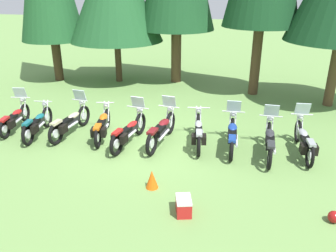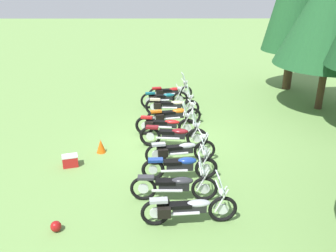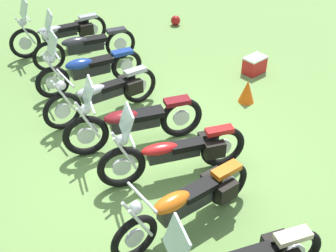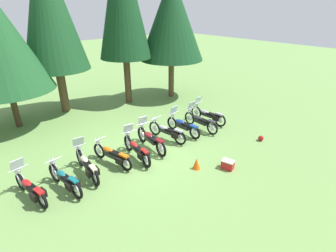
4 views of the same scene
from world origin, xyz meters
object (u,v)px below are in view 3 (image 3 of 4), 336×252
Objects in this scene: dropped_helmet at (176,20)px; motorcycle_7 at (89,69)px; motorcycle_8 at (84,46)px; motorcycle_3 at (187,202)px; motorcycle_4 at (176,152)px; picnic_cooler at (255,65)px; motorcycle_5 at (133,122)px; motorcycle_6 at (105,93)px; traffic_cone at (247,91)px; motorcycle_9 at (61,32)px.

motorcycle_7 is at bearing 127.42° from dropped_helmet.
motorcycle_7 is 0.96× the size of motorcycle_8.
motorcycle_3 is 0.95× the size of motorcycle_4.
motorcycle_3 is at bearing 135.03° from picnic_cooler.
motorcycle_8 is (3.29, -0.04, -0.01)m from motorcycle_5.
motorcycle_3 is at bearing 155.93° from dropped_helmet.
motorcycle_5 is at bearing 89.91° from motorcycle_8.
motorcycle_4 reaches higher than motorcycle_6.
motorcycle_9 is at bearing 35.62° from traffic_cone.
dropped_helmet is at bearing 7.67° from picnic_cooler.
motorcycle_4 reaches higher than dropped_helmet.
motorcycle_7 is at bearing -74.21° from motorcycle_4.
motorcycle_8 is 8.99× the size of dropped_helmet.
motorcycle_6 is 0.97× the size of motorcycle_9.
motorcycle_6 is (1.15, 0.14, -0.03)m from motorcycle_5.
motorcycle_5 is (1.00, 0.32, 0.03)m from motorcycle_4.
dropped_helmet is (6.59, -2.94, -0.32)m from motorcycle_3.
motorcycle_9 is 4.27× the size of picnic_cooler.
motorcycle_9 is (6.32, 0.26, 0.02)m from motorcycle_3.
motorcycle_5 reaches higher than motorcycle_7.
motorcycle_4 is 1.05m from motorcycle_5.
motorcycle_9 is 3.23m from dropped_helmet.
motorcycle_9 is (1.01, 0.29, -0.01)m from motorcycle_8.
traffic_cone is 4.20m from dropped_helmet.
motorcycle_5 is at bearing -64.91° from motorcycle_4.
motorcycle_7 is 3.93m from dropped_helmet.
picnic_cooler is (3.38, -3.37, -0.26)m from motorcycle_3.
motorcycle_9 is (2.11, 0.09, -0.00)m from motorcycle_7.
motorcycle_6 is (2.15, 0.46, -0.01)m from motorcycle_4.
motorcycle_5 reaches higher than motorcycle_8.
picnic_cooler is at bearing 150.66° from motorcycle_8.
motorcycle_4 is 3.22m from motorcycle_7.
motorcycle_5 is at bearing 87.41° from motorcycle_6.
dropped_helmet is (2.38, -3.11, -0.34)m from motorcycle_7.
motorcycle_4 is 0.99× the size of motorcycle_9.
picnic_cooler is (1.36, -3.39, -0.30)m from motorcycle_5.
motorcycle_6 is (3.17, 0.15, 0.01)m from motorcycle_3.
motorcycle_6 is at bearing -99.40° from motorcycle_3.
motorcycle_4 is 5.32m from motorcycle_9.
motorcycle_6 is at bearing 85.80° from motorcycle_8.
motorcycle_9 reaches higher than dropped_helmet.
motorcycle_7 reaches higher than picnic_cooler.
motorcycle_9 reaches higher than motorcycle_3.
traffic_cone is at bearing 154.75° from motorcycle_6.
motorcycle_4 reaches higher than picnic_cooler.
picnic_cooler is at bearing 173.92° from motorcycle_6.
dropped_helmet is at bearing -145.41° from motorcycle_7.
motorcycle_9 is (4.30, 0.25, -0.02)m from motorcycle_5.
picnic_cooler is 1.28m from traffic_cone.
motorcycle_8 is (4.29, 0.28, 0.02)m from motorcycle_4.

